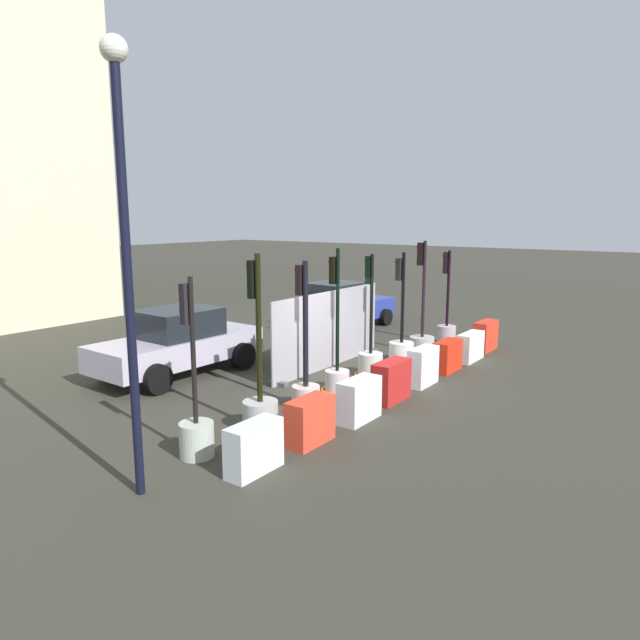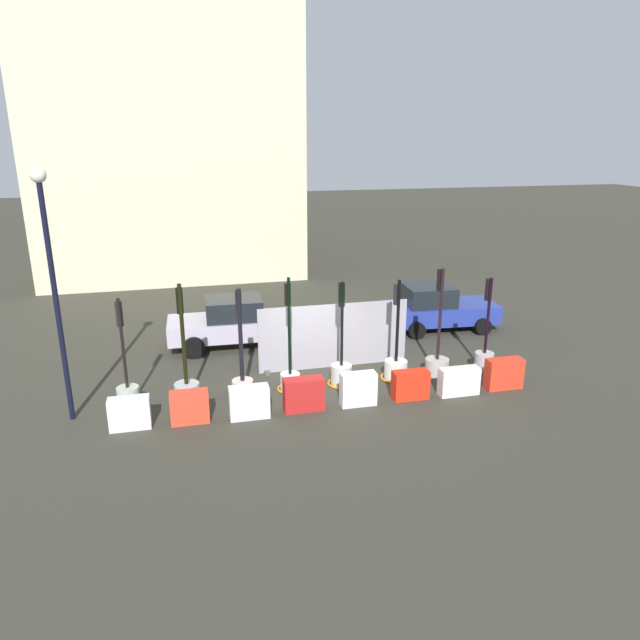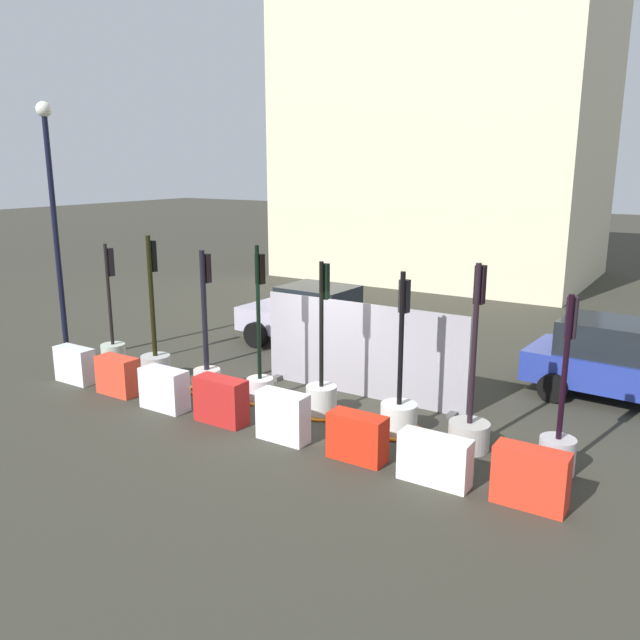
{
  "view_description": "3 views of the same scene",
  "coord_description": "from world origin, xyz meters",
  "px_view_note": "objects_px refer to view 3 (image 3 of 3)",
  "views": [
    {
      "loc": [
        -11.47,
        -7.03,
        4.01
      ],
      "look_at": [
        -1.73,
        -0.08,
        1.82
      ],
      "focal_mm": 32.06,
      "sensor_mm": 36.0,
      "label": 1
    },
    {
      "loc": [
        -3.74,
        -15.02,
        6.98
      ],
      "look_at": [
        0.06,
        0.24,
        1.96
      ],
      "focal_mm": 32.69,
      "sensor_mm": 36.0,
      "label": 2
    },
    {
      "loc": [
        7.09,
        -10.23,
        4.9
      ],
      "look_at": [
        0.55,
        0.17,
        1.91
      ],
      "focal_mm": 36.32,
      "sensor_mm": 36.0,
      "label": 3
    }
  ],
  "objects_px": {
    "traffic_light_2": "(207,365)",
    "construction_barrier_7": "(530,478)",
    "traffic_light_7": "(559,439)",
    "car_blue_estate": "(623,363)",
    "traffic_light_3": "(260,375)",
    "traffic_light_5": "(399,410)",
    "traffic_light_1": "(156,357)",
    "traffic_light_6": "(470,418)",
    "construction_barrier_5": "(357,437)",
    "traffic_light_4": "(322,391)",
    "street_lamp_post": "(53,203)",
    "construction_barrier_6": "(435,459)",
    "traffic_light_0": "(113,345)",
    "construction_barrier_2": "(164,389)",
    "construction_barrier_0": "(75,365)",
    "car_silver_hatchback": "(318,317)",
    "construction_barrier_3": "(221,401)",
    "construction_barrier_1": "(118,376)",
    "construction_barrier_4": "(283,417)"
  },
  "relations": [
    {
      "from": "car_silver_hatchback",
      "to": "car_blue_estate",
      "type": "distance_m",
      "value": 7.6
    },
    {
      "from": "traffic_light_7",
      "to": "car_blue_estate",
      "type": "relative_size",
      "value": 0.71
    },
    {
      "from": "traffic_light_2",
      "to": "construction_barrier_7",
      "type": "distance_m",
      "value": 7.46
    },
    {
      "from": "traffic_light_0",
      "to": "construction_barrier_7",
      "type": "height_order",
      "value": "traffic_light_0"
    },
    {
      "from": "traffic_light_4",
      "to": "traffic_light_5",
      "type": "height_order",
      "value": "traffic_light_4"
    },
    {
      "from": "traffic_light_0",
      "to": "street_lamp_post",
      "type": "height_order",
      "value": "street_lamp_post"
    },
    {
      "from": "traffic_light_0",
      "to": "traffic_light_7",
      "type": "relative_size",
      "value": 1.03
    },
    {
      "from": "construction_barrier_5",
      "to": "car_blue_estate",
      "type": "bearing_deg",
      "value": 58.77
    },
    {
      "from": "traffic_light_7",
      "to": "car_blue_estate",
      "type": "distance_m",
      "value": 4.2
    },
    {
      "from": "traffic_light_1",
      "to": "traffic_light_6",
      "type": "relative_size",
      "value": 1.01
    },
    {
      "from": "construction_barrier_1",
      "to": "construction_barrier_6",
      "type": "bearing_deg",
      "value": -0.99
    },
    {
      "from": "traffic_light_6",
      "to": "traffic_light_0",
      "type": "bearing_deg",
      "value": -179.04
    },
    {
      "from": "traffic_light_5",
      "to": "construction_barrier_7",
      "type": "xyz_separation_m",
      "value": [
        2.76,
        -1.4,
        -0.01
      ]
    },
    {
      "from": "traffic_light_1",
      "to": "construction_barrier_6",
      "type": "xyz_separation_m",
      "value": [
        7.42,
        -1.27,
        -0.13
      ]
    },
    {
      "from": "construction_barrier_3",
      "to": "construction_barrier_2",
      "type": "bearing_deg",
      "value": -177.25
    },
    {
      "from": "construction_barrier_7",
      "to": "car_silver_hatchback",
      "type": "xyz_separation_m",
      "value": [
        -7.14,
        5.48,
        0.38
      ]
    },
    {
      "from": "traffic_light_5",
      "to": "car_silver_hatchback",
      "type": "xyz_separation_m",
      "value": [
        -4.38,
        4.08,
        0.38
      ]
    },
    {
      "from": "traffic_light_5",
      "to": "traffic_light_1",
      "type": "bearing_deg",
      "value": -178.09
    },
    {
      "from": "construction_barrier_1",
      "to": "car_blue_estate",
      "type": "distance_m",
      "value": 10.77
    },
    {
      "from": "traffic_light_7",
      "to": "traffic_light_4",
      "type": "bearing_deg",
      "value": 178.92
    },
    {
      "from": "construction_barrier_2",
      "to": "construction_barrier_3",
      "type": "relative_size",
      "value": 0.96
    },
    {
      "from": "traffic_light_4",
      "to": "traffic_light_7",
      "type": "bearing_deg",
      "value": -1.08
    },
    {
      "from": "traffic_light_2",
      "to": "construction_barrier_7",
      "type": "height_order",
      "value": "traffic_light_2"
    },
    {
      "from": "construction_barrier_1",
      "to": "construction_barrier_2",
      "type": "xyz_separation_m",
      "value": [
        1.5,
        -0.1,
        0.01
      ]
    },
    {
      "from": "traffic_light_1",
      "to": "traffic_light_7",
      "type": "relative_size",
      "value": 1.13
    },
    {
      "from": "car_silver_hatchback",
      "to": "construction_barrier_3",
      "type": "bearing_deg",
      "value": -77.05
    },
    {
      "from": "traffic_light_3",
      "to": "car_blue_estate",
      "type": "bearing_deg",
      "value": 32.5
    },
    {
      "from": "traffic_light_3",
      "to": "car_blue_estate",
      "type": "distance_m",
      "value": 7.64
    },
    {
      "from": "traffic_light_3",
      "to": "construction_barrier_0",
      "type": "relative_size",
      "value": 3.3
    },
    {
      "from": "construction_barrier_7",
      "to": "street_lamp_post",
      "type": "relative_size",
      "value": 0.17
    },
    {
      "from": "traffic_light_2",
      "to": "traffic_light_7",
      "type": "distance_m",
      "value": 7.45
    },
    {
      "from": "traffic_light_0",
      "to": "street_lamp_post",
      "type": "bearing_deg",
      "value": -167.3
    },
    {
      "from": "street_lamp_post",
      "to": "construction_barrier_3",
      "type": "bearing_deg",
      "value": -9.11
    },
    {
      "from": "construction_barrier_2",
      "to": "traffic_light_3",
      "type": "bearing_deg",
      "value": 46.76
    },
    {
      "from": "construction_barrier_6",
      "to": "construction_barrier_2",
      "type": "bearing_deg",
      "value": 179.73
    },
    {
      "from": "traffic_light_4",
      "to": "construction_barrier_5",
      "type": "height_order",
      "value": "traffic_light_4"
    },
    {
      "from": "construction_barrier_3",
      "to": "traffic_light_2",
      "type": "bearing_deg",
      "value": 139.66
    },
    {
      "from": "construction_barrier_2",
      "to": "construction_barrier_6",
      "type": "distance_m",
      "value": 5.88
    },
    {
      "from": "traffic_light_7",
      "to": "street_lamp_post",
      "type": "height_order",
      "value": "street_lamp_post"
    },
    {
      "from": "construction_barrier_6",
      "to": "construction_barrier_0",
      "type": "bearing_deg",
      "value": 179.03
    },
    {
      "from": "car_blue_estate",
      "to": "traffic_light_6",
      "type": "bearing_deg",
      "value": -114.77
    },
    {
      "from": "traffic_light_0",
      "to": "traffic_light_1",
      "type": "xyz_separation_m",
      "value": [
        1.53,
        -0.08,
        -0.05
      ]
    },
    {
      "from": "traffic_light_6",
      "to": "construction_barrier_6",
      "type": "relative_size",
      "value": 2.9
    },
    {
      "from": "construction_barrier_4",
      "to": "street_lamp_post",
      "type": "bearing_deg",
      "value": 172.35
    },
    {
      "from": "construction_barrier_2",
      "to": "traffic_light_4",
      "type": "bearing_deg",
      "value": 26.61
    },
    {
      "from": "car_blue_estate",
      "to": "traffic_light_1",
      "type": "bearing_deg",
      "value": -155.28
    },
    {
      "from": "traffic_light_6",
      "to": "traffic_light_7",
      "type": "xyz_separation_m",
      "value": [
        1.51,
        -0.12,
        0.02
      ]
    },
    {
      "from": "traffic_light_5",
      "to": "construction_barrier_5",
      "type": "distance_m",
      "value": 1.41
    },
    {
      "from": "traffic_light_7",
      "to": "car_silver_hatchback",
      "type": "height_order",
      "value": "traffic_light_7"
    },
    {
      "from": "traffic_light_5",
      "to": "construction_barrier_3",
      "type": "xyz_separation_m",
      "value": [
        -3.12,
        -1.38,
        -0.01
      ]
    }
  ]
}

